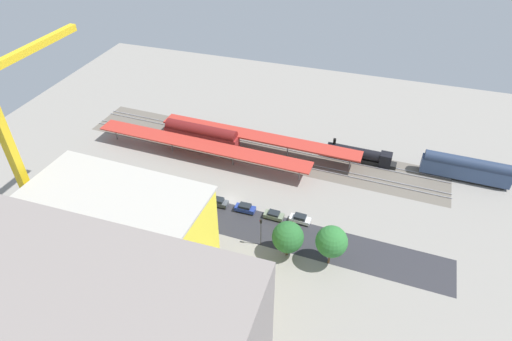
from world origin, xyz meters
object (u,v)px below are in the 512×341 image
at_px(locomotive, 362,155).
at_px(street_tree_2, 288,237).
at_px(freight_coach_far, 201,135).
at_px(construction_building, 118,239).
at_px(parked_car_0, 300,219).
at_px(parked_car_3, 218,202).
at_px(tower_crane, 21,146).
at_px(street_tree_0, 332,242).
at_px(passenger_coach, 466,168).
at_px(parked_car_2, 245,208).
at_px(traffic_light, 261,228).
at_px(platform_canopy_far, 258,137).
at_px(box_truck_0, 129,207).
at_px(platform_canopy_near, 201,145).
at_px(street_tree_1, 108,189).
at_px(parked_car_1, 274,215).

xyz_separation_m(locomotive, street_tree_2, (9.62, 34.48, 2.87)).
relative_size(freight_coach_far, construction_building, 0.67).
relative_size(parked_car_0, street_tree_2, 0.58).
height_order(construction_building, street_tree_2, construction_building).
bearing_deg(parked_car_3, construction_building, 67.84).
xyz_separation_m(tower_crane, street_tree_0, (-51.94, -9.75, -15.86)).
bearing_deg(parked_car_3, freight_coach_far, -58.37).
bearing_deg(construction_building, passenger_coach, -138.79).
xyz_separation_m(parked_car_0, parked_car_2, (11.63, 0.43, 0.05)).
height_order(parked_car_2, traffic_light, traffic_light).
height_order(parked_car_0, parked_car_3, parked_car_3).
distance_m(parked_car_0, street_tree_2, 10.01).
height_order(platform_canopy_far, street_tree_0, street_tree_0).
bearing_deg(box_truck_0, street_tree_0, 179.14).
xyz_separation_m(platform_canopy_near, street_tree_0, (-35.45, 23.48, 1.79)).
bearing_deg(box_truck_0, passenger_coach, -153.28).
height_order(street_tree_0, street_tree_1, street_tree_0).
bearing_deg(freight_coach_far, parked_car_3, 121.63).
xyz_separation_m(platform_canopy_near, parked_car_0, (-27.94, 14.56, -3.05)).
xyz_separation_m(parked_car_3, traffic_light, (-12.06, 7.99, 3.56)).
distance_m(locomotive, freight_coach_far, 39.85).
xyz_separation_m(street_tree_1, traffic_light, (-33.15, 0.53, -0.71)).
bearing_deg(traffic_light, platform_canopy_near, -45.90).
height_order(platform_canopy_near, street_tree_0, street_tree_0).
distance_m(platform_canopy_near, parked_car_3, 18.32).
relative_size(construction_building, box_truck_0, 2.99).
xyz_separation_m(locomotive, construction_building, (35.96, 47.44, 6.74)).
xyz_separation_m(platform_canopy_near, box_truck_0, (6.38, 22.85, -2.24)).
relative_size(parked_car_0, street_tree_0, 0.51).
bearing_deg(street_tree_0, street_tree_1, -1.33).
bearing_deg(parked_car_2, street_tree_2, 142.03).
xyz_separation_m(box_truck_0, traffic_light, (-28.60, 0.08, 2.81)).
xyz_separation_m(freight_coach_far, traffic_light, (-24.43, 28.06, 1.28)).
relative_size(platform_canopy_far, tower_crane, 1.41).
relative_size(platform_canopy_far, parked_car_0, 11.70).
height_order(passenger_coach, street_tree_2, street_tree_2).
xyz_separation_m(parked_car_1, street_tree_1, (33.49, 7.30, 4.36)).
bearing_deg(locomotive, passenger_coach, -179.99).
relative_size(parked_car_2, parked_car_3, 0.97).
xyz_separation_m(parked_car_2, tower_crane, (32.81, 18.25, 20.65)).
height_order(platform_canopy_near, freight_coach_far, freight_coach_far).
height_order(platform_canopy_far, parked_car_0, platform_canopy_far).
relative_size(platform_canopy_far, locomotive, 3.04).
bearing_deg(parked_car_1, traffic_light, 87.47).
distance_m(platform_canopy_far, parked_car_1, 25.16).
relative_size(platform_canopy_far, parked_car_2, 11.89).
relative_size(parked_car_1, parked_car_2, 0.96).
bearing_deg(tower_crane, traffic_light, -165.10).
height_order(street_tree_0, street_tree_2, street_tree_0).
distance_m(locomotive, construction_building, 59.91).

